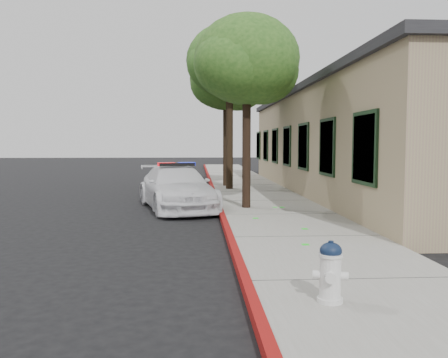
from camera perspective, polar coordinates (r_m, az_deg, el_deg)
ground at (r=9.46m, az=0.48°, el=-8.11°), size 120.00×120.00×0.00m
sidewalk at (r=12.57m, az=6.87°, el=-4.67°), size 3.20×60.00×0.15m
red_curb at (r=12.39m, az=-0.18°, el=-4.74°), size 0.14×60.00×0.16m
clapboard_building at (r=19.63m, az=18.55°, el=4.39°), size 7.30×20.89×4.24m
police_car at (r=14.44m, az=-5.90°, el=-1.07°), size 2.99×4.97×1.47m
fire_hydrant at (r=5.74m, az=13.07°, el=-11.13°), size 0.43×0.37×0.74m
street_tree_near at (r=13.85m, az=2.89°, el=14.07°), size 3.16×3.09×5.67m
street_tree_mid at (r=19.74m, az=0.68°, el=13.99°), size 3.61×3.73×6.88m
street_tree_far at (r=20.96m, az=0.39°, el=11.90°), size 3.41×3.28×6.17m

